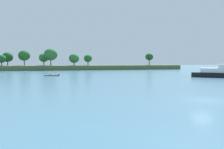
{
  "coord_description": "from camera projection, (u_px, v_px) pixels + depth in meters",
  "views": [
    {
      "loc": [
        -18.06,
        -26.8,
        5.04
      ],
      "look_at": [
        -3.4,
        35.6,
        1.2
      ],
      "focal_mm": 38.82,
      "sensor_mm": 36.0,
      "label": 1
    }
  ],
  "objects": [
    {
      "name": "ground_plane",
      "position": [
        203.0,
        100.0,
        30.47
      ],
      "size": [
        400.0,
        400.0,
        0.0
      ],
      "primitive_type": "plane",
      "color": "teal"
    },
    {
      "name": "treeline_island",
      "position": [
        79.0,
        65.0,
        125.69
      ],
      "size": [
        98.71,
        13.64,
        10.9
      ],
      "color": "#4C6038",
      "rests_on": "ground"
    },
    {
      "name": "fishing_skiff",
      "position": [
        52.0,
        75.0,
        77.15
      ],
      "size": [
        4.62,
        1.52,
        0.9
      ],
      "color": "slate",
      "rests_on": "ground"
    }
  ]
}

